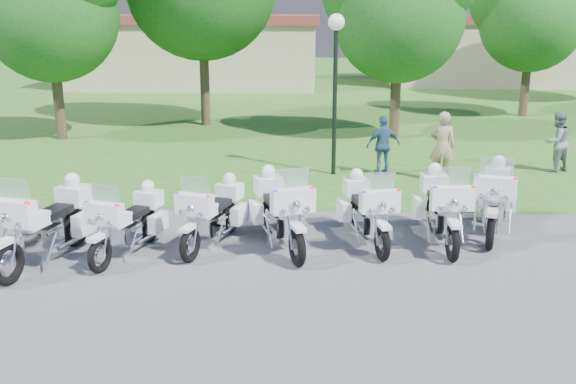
{
  "coord_description": "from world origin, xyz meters",
  "views": [
    {
      "loc": [
        1.29,
        -10.98,
        4.44
      ],
      "look_at": [
        0.7,
        1.2,
        0.95
      ],
      "focal_mm": 40.0,
      "sensor_mm": 36.0,
      "label": 1
    }
  ],
  "objects_px": {
    "motorcycle_1": "(48,222)",
    "bystander_b": "(556,142)",
    "motorcycle_3": "(214,213)",
    "motorcycle_7": "(495,198)",
    "motorcycle_4": "(280,210)",
    "bystander_c": "(383,145)",
    "lamp_post": "(336,55)",
    "bystander_a": "(442,147)",
    "motorcycle_2": "(129,221)",
    "motorcycle_6": "(441,206)",
    "motorcycle_5": "(367,209)"
  },
  "relations": [
    {
      "from": "motorcycle_1",
      "to": "bystander_b",
      "type": "height_order",
      "value": "motorcycle_1"
    },
    {
      "from": "motorcycle_3",
      "to": "motorcycle_7",
      "type": "relative_size",
      "value": 0.88
    },
    {
      "from": "motorcycle_3",
      "to": "motorcycle_4",
      "type": "height_order",
      "value": "motorcycle_4"
    },
    {
      "from": "motorcycle_3",
      "to": "bystander_c",
      "type": "height_order",
      "value": "bystander_c"
    },
    {
      "from": "bystander_c",
      "to": "lamp_post",
      "type": "bearing_deg",
      "value": -16.37
    },
    {
      "from": "motorcycle_1",
      "to": "bystander_a",
      "type": "relative_size",
      "value": 1.4
    },
    {
      "from": "motorcycle_3",
      "to": "bystander_b",
      "type": "distance_m",
      "value": 10.71
    },
    {
      "from": "motorcycle_3",
      "to": "bystander_a",
      "type": "bearing_deg",
      "value": -118.03
    },
    {
      "from": "lamp_post",
      "to": "bystander_a",
      "type": "bearing_deg",
      "value": -11.0
    },
    {
      "from": "motorcycle_2",
      "to": "motorcycle_7",
      "type": "distance_m",
      "value": 7.29
    },
    {
      "from": "bystander_c",
      "to": "motorcycle_2",
      "type": "bearing_deg",
      "value": 32.16
    },
    {
      "from": "motorcycle_3",
      "to": "motorcycle_6",
      "type": "bearing_deg",
      "value": -156.86
    },
    {
      "from": "lamp_post",
      "to": "motorcycle_1",
      "type": "bearing_deg",
      "value": -128.48
    },
    {
      "from": "motorcycle_4",
      "to": "motorcycle_6",
      "type": "distance_m",
      "value": 3.17
    },
    {
      "from": "lamp_post",
      "to": "bystander_b",
      "type": "distance_m",
      "value": 6.71
    },
    {
      "from": "motorcycle_7",
      "to": "motorcycle_1",
      "type": "bearing_deg",
      "value": 30.13
    },
    {
      "from": "motorcycle_4",
      "to": "bystander_a",
      "type": "relative_size",
      "value": 1.33
    },
    {
      "from": "motorcycle_3",
      "to": "motorcycle_5",
      "type": "relative_size",
      "value": 0.95
    },
    {
      "from": "motorcycle_6",
      "to": "motorcycle_7",
      "type": "relative_size",
      "value": 1.01
    },
    {
      "from": "motorcycle_6",
      "to": "bystander_b",
      "type": "xyz_separation_m",
      "value": [
        4.24,
        5.88,
        0.14
      ]
    },
    {
      "from": "motorcycle_1",
      "to": "motorcycle_7",
      "type": "height_order",
      "value": "motorcycle_1"
    },
    {
      "from": "lamp_post",
      "to": "bystander_b",
      "type": "xyz_separation_m",
      "value": [
        6.24,
        0.62,
        -2.4
      ]
    },
    {
      "from": "motorcycle_1",
      "to": "motorcycle_6",
      "type": "bearing_deg",
      "value": -155.27
    },
    {
      "from": "lamp_post",
      "to": "bystander_c",
      "type": "bearing_deg",
      "value": 1.29
    },
    {
      "from": "motorcycle_1",
      "to": "bystander_c",
      "type": "bearing_deg",
      "value": -120.9
    },
    {
      "from": "motorcycle_5",
      "to": "lamp_post",
      "type": "height_order",
      "value": "lamp_post"
    },
    {
      "from": "motorcycle_5",
      "to": "motorcycle_7",
      "type": "distance_m",
      "value": 2.75
    },
    {
      "from": "motorcycle_3",
      "to": "motorcycle_7",
      "type": "height_order",
      "value": "motorcycle_7"
    },
    {
      "from": "bystander_a",
      "to": "bystander_c",
      "type": "xyz_separation_m",
      "value": [
        -1.5,
        0.58,
        -0.1
      ]
    },
    {
      "from": "motorcycle_3",
      "to": "motorcycle_4",
      "type": "xyz_separation_m",
      "value": [
        1.28,
        0.0,
        0.08
      ]
    },
    {
      "from": "bystander_b",
      "to": "bystander_a",
      "type": "bearing_deg",
      "value": -9.09
    },
    {
      "from": "bystander_c",
      "to": "motorcycle_5",
      "type": "bearing_deg",
      "value": 63.67
    },
    {
      "from": "motorcycle_6",
      "to": "bystander_b",
      "type": "height_order",
      "value": "bystander_b"
    },
    {
      "from": "motorcycle_1",
      "to": "bystander_a",
      "type": "bearing_deg",
      "value": -129.24
    },
    {
      "from": "motorcycle_1",
      "to": "motorcycle_5",
      "type": "bearing_deg",
      "value": -153.69
    },
    {
      "from": "motorcycle_1",
      "to": "motorcycle_3",
      "type": "relative_size",
      "value": 1.16
    },
    {
      "from": "bystander_b",
      "to": "motorcycle_1",
      "type": "bearing_deg",
      "value": 3.98
    },
    {
      "from": "motorcycle_3",
      "to": "bystander_a",
      "type": "distance_m",
      "value": 7.35
    },
    {
      "from": "motorcycle_1",
      "to": "motorcycle_3",
      "type": "distance_m",
      "value": 3.02
    },
    {
      "from": "motorcycle_2",
      "to": "bystander_c",
      "type": "bearing_deg",
      "value": -113.49
    },
    {
      "from": "motorcycle_5",
      "to": "bystander_c",
      "type": "bearing_deg",
      "value": -111.81
    },
    {
      "from": "motorcycle_5",
      "to": "bystander_a",
      "type": "bearing_deg",
      "value": -128.86
    },
    {
      "from": "motorcycle_6",
      "to": "lamp_post",
      "type": "distance_m",
      "value": 6.17
    },
    {
      "from": "bystander_a",
      "to": "motorcycle_5",
      "type": "bearing_deg",
      "value": 78.55
    },
    {
      "from": "motorcycle_1",
      "to": "motorcycle_6",
      "type": "distance_m",
      "value": 7.41
    },
    {
      "from": "lamp_post",
      "to": "motorcycle_6",
      "type": "bearing_deg",
      "value": -69.22
    },
    {
      "from": "motorcycle_4",
      "to": "bystander_c",
      "type": "relative_size",
      "value": 1.5
    },
    {
      "from": "motorcycle_1",
      "to": "motorcycle_2",
      "type": "distance_m",
      "value": 1.43
    },
    {
      "from": "motorcycle_2",
      "to": "bystander_a",
      "type": "bearing_deg",
      "value": -123.4
    },
    {
      "from": "motorcycle_6",
      "to": "lamp_post",
      "type": "relative_size",
      "value": 0.59
    }
  ]
}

